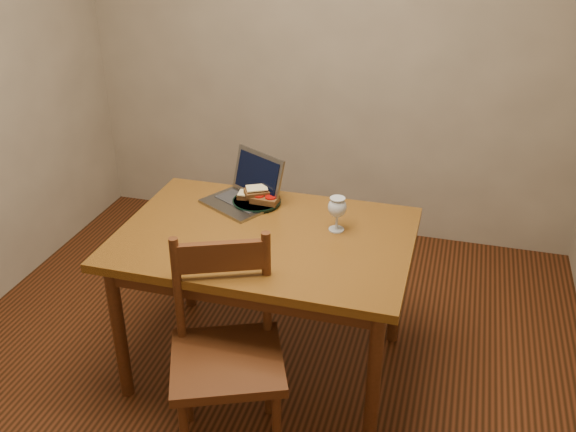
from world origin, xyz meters
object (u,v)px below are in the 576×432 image
(plate, at_px, (257,202))
(table, at_px, (265,251))
(milk_glass, at_px, (337,214))
(laptop, at_px, (247,190))
(chair, at_px, (226,346))

(plate, bearing_deg, table, -64.93)
(plate, relative_size, milk_glass, 1.45)
(milk_glass, distance_m, laptop, 0.51)
(chair, height_order, laptop, laptop)
(plate, xyz_separation_m, laptop, (-0.06, 0.02, 0.05))
(milk_glass, xyz_separation_m, laptop, (-0.48, 0.17, -0.02))
(plate, height_order, laptop, laptop)
(milk_glass, bearing_deg, chair, -115.53)
(milk_glass, height_order, laptop, laptop)
(table, xyz_separation_m, chair, (-0.00, -0.51, -0.15))
(table, distance_m, plate, 0.32)
(table, bearing_deg, milk_glass, 22.53)
(chair, xyz_separation_m, plate, (-0.13, 0.78, 0.24))
(chair, bearing_deg, plate, 76.11)
(chair, bearing_deg, table, 66.62)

